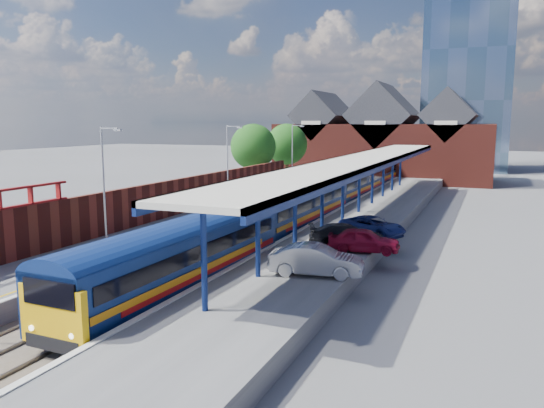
# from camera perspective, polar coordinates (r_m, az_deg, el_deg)

# --- Properties ---
(ground) EXTENTS (240.00, 240.00, 0.00)m
(ground) POSITION_cam_1_polar(r_m,az_deg,el_deg) (52.06, 5.74, -0.38)
(ground) COLOR #5B5B5E
(ground) RESTS_ON ground
(ballast_bed) EXTENTS (6.00, 76.00, 0.06)m
(ballast_bed) POSITION_cam_1_polar(r_m,az_deg,el_deg) (42.74, 1.78, -2.30)
(ballast_bed) COLOR #473D33
(ballast_bed) RESTS_ON ground
(rails) EXTENTS (4.51, 76.00, 0.14)m
(rails) POSITION_cam_1_polar(r_m,az_deg,el_deg) (42.73, 1.78, -2.19)
(rails) COLOR slate
(rails) RESTS_ON ground
(left_platform) EXTENTS (5.00, 76.00, 1.00)m
(left_platform) POSITION_cam_1_polar(r_m,az_deg,el_deg) (44.89, -4.78, -1.19)
(left_platform) COLOR #565659
(left_platform) RESTS_ON ground
(right_platform) EXTENTS (6.00, 76.00, 1.00)m
(right_platform) POSITION_cam_1_polar(r_m,az_deg,el_deg) (40.93, 9.65, -2.25)
(right_platform) COLOR #565659
(right_platform) RESTS_ON ground
(coping_left) EXTENTS (0.30, 76.00, 0.05)m
(coping_left) POSITION_cam_1_polar(r_m,az_deg,el_deg) (43.78, -2.06, -0.72)
(coping_left) COLOR silver
(coping_left) RESTS_ON left_platform
(coping_right) EXTENTS (0.30, 76.00, 0.05)m
(coping_right) POSITION_cam_1_polar(r_m,az_deg,el_deg) (41.55, 5.84, -1.27)
(coping_right) COLOR silver
(coping_right) RESTS_ON right_platform
(yellow_line) EXTENTS (0.14, 76.00, 0.01)m
(yellow_line) POSITION_cam_1_polar(r_m,az_deg,el_deg) (44.03, -2.77, -0.69)
(yellow_line) COLOR yellow
(yellow_line) RESTS_ON left_platform
(train) EXTENTS (3.17, 65.96, 3.45)m
(train) POSITION_cam_1_polar(r_m,az_deg,el_deg) (48.05, 6.26, 1.40)
(train) COLOR navy
(train) RESTS_ON ground
(canopy) EXTENTS (4.50, 52.00, 4.48)m
(canopy) POSITION_cam_1_polar(r_m,az_deg,el_deg) (42.31, 9.74, 4.60)
(canopy) COLOR #0E1D52
(canopy) RESTS_ON right_platform
(lamp_post_b) EXTENTS (1.48, 0.18, 7.00)m
(lamp_post_b) POSITION_cam_1_polar(r_m,az_deg,el_deg) (33.19, -17.50, 2.76)
(lamp_post_b) COLOR #A5A8AA
(lamp_post_b) RESTS_ON left_platform
(lamp_post_c) EXTENTS (1.48, 0.18, 7.00)m
(lamp_post_c) POSITION_cam_1_polar(r_m,az_deg,el_deg) (46.51, -4.65, 4.74)
(lamp_post_c) COLOR #A5A8AA
(lamp_post_c) RESTS_ON left_platform
(lamp_post_d) EXTENTS (1.48, 0.18, 7.00)m
(lamp_post_d) POSITION_cam_1_polar(r_m,az_deg,el_deg) (61.12, 2.31, 5.72)
(lamp_post_d) COLOR #A5A8AA
(lamp_post_d) RESTS_ON left_platform
(platform_sign) EXTENTS (0.55, 0.08, 2.50)m
(platform_sign) POSITION_cam_1_polar(r_m,az_deg,el_deg) (47.91, -2.07, 2.12)
(platform_sign) COLOR #A5A8AA
(platform_sign) RESTS_ON left_platform
(brick_wall) EXTENTS (0.35, 50.00, 3.86)m
(brick_wall) POSITION_cam_1_polar(r_m,az_deg,el_deg) (40.48, -12.33, 0.35)
(brick_wall) COLOR maroon
(brick_wall) RESTS_ON left_platform
(station_building) EXTENTS (30.00, 12.12, 13.78)m
(station_building) POSITION_cam_1_polar(r_m,az_deg,el_deg) (78.66, 11.87, 6.55)
(station_building) COLOR maroon
(station_building) RESTS_ON ground
(glass_tower) EXTENTS (14.20, 14.20, 40.30)m
(glass_tower) POSITION_cam_1_polar(r_m,az_deg,el_deg) (100.00, 20.51, 15.10)
(glass_tower) COLOR slate
(glass_tower) RESTS_ON ground
(tree_near) EXTENTS (5.20, 5.20, 8.10)m
(tree_near) POSITION_cam_1_polar(r_m,az_deg,el_deg) (60.71, -1.93, 6.04)
(tree_near) COLOR #382314
(tree_near) RESTS_ON ground
(tree_far) EXTENTS (5.20, 5.20, 8.10)m
(tree_far) POSITION_cam_1_polar(r_m,az_deg,el_deg) (67.68, 1.69, 6.32)
(tree_far) COLOR #382314
(tree_far) RESTS_ON ground
(parked_car_red) EXTENTS (4.21, 2.21, 1.37)m
(parked_car_red) POSITION_cam_1_polar(r_m,az_deg,el_deg) (30.32, 9.84, -3.84)
(parked_car_red) COLOR maroon
(parked_car_red) RESTS_ON right_platform
(parked_car_silver) EXTENTS (4.66, 2.22, 1.48)m
(parked_car_silver) POSITION_cam_1_polar(r_m,az_deg,el_deg) (25.49, 4.77, -6.03)
(parked_car_silver) COLOR #A9A9AD
(parked_car_silver) RESTS_ON right_platform
(parked_car_dark) EXTENTS (4.85, 3.50, 1.31)m
(parked_car_dark) POSITION_cam_1_polar(r_m,az_deg,el_deg) (31.70, 8.07, -3.31)
(parked_car_dark) COLOR black
(parked_car_dark) RESTS_ON right_platform
(parked_car_blue) EXTENTS (4.86, 3.59, 1.23)m
(parked_car_blue) POSITION_cam_1_polar(r_m,az_deg,el_deg) (34.85, 10.75, -2.34)
(parked_car_blue) COLOR navy
(parked_car_blue) RESTS_ON right_platform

